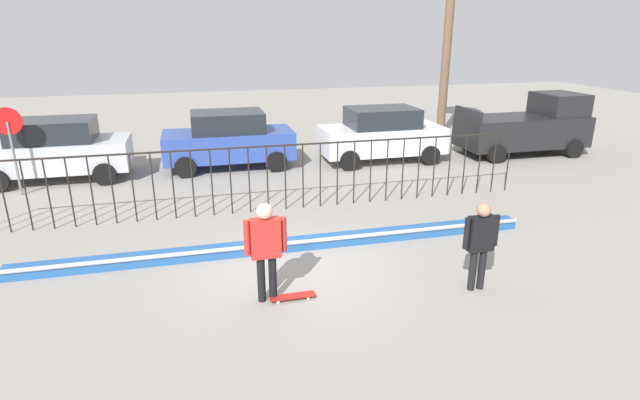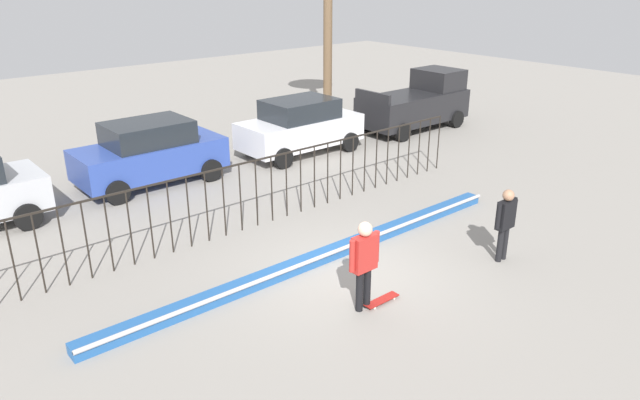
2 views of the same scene
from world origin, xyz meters
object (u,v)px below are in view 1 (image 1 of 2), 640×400
object	(u,v)px
parked_car_blue	(229,139)
parked_car_white	(381,134)
skateboarder	(266,244)
stop_sign	(11,139)
pickup_truck	(528,127)
parked_car_silver	(56,149)
camera_operator	(481,239)
skateboard	(292,296)

from	to	relation	value
parked_car_blue	parked_car_white	world-z (taller)	same
skateboarder	parked_car_blue	xyz separation A→B (m)	(0.06, 9.13, -0.11)
stop_sign	parked_car_white	bearing A→B (deg)	5.80
pickup_truck	stop_sign	world-z (taller)	stop_sign
skateboarder	stop_sign	world-z (taller)	stop_sign
parked_car_silver	parked_car_blue	distance (m)	5.30
parked_car_blue	stop_sign	world-z (taller)	stop_sign
skateboarder	camera_operator	world-z (taller)	skateboarder
parked_car_silver	parked_car_white	xyz separation A→B (m)	(10.61, -0.25, 0.00)
parked_car_silver	pickup_truck	xyz separation A→B (m)	(16.28, -0.59, 0.06)
stop_sign	skateboarder	bearing A→B (deg)	-51.60
parked_car_blue	parked_car_white	xyz separation A→B (m)	(5.31, -0.45, 0.00)
skateboarder	camera_operator	distance (m)	3.79
parked_car_blue	pickup_truck	xyz separation A→B (m)	(10.98, -0.79, 0.06)
skateboarder	stop_sign	xyz separation A→B (m)	(-5.97, 7.53, 0.54)
parked_car_white	parked_car_silver	bearing A→B (deg)	-176.94
parked_car_silver	stop_sign	xyz separation A→B (m)	(-0.73, -1.40, 0.64)
camera_operator	parked_car_silver	world-z (taller)	parked_car_silver
skateboarder	parked_car_silver	bearing A→B (deg)	129.85
parked_car_white	pickup_truck	size ratio (longest dim) A/B	0.91
skateboarder	pickup_truck	xyz separation A→B (m)	(11.04, 8.34, -0.04)
parked_car_blue	parked_car_silver	bearing A→B (deg)	-173.69
skateboarder	parked_car_white	world-z (taller)	parked_car_white
pickup_truck	camera_operator	bearing A→B (deg)	-130.29
camera_operator	parked_car_silver	xyz separation A→B (m)	(-8.99, 9.46, -0.03)
skateboarder	skateboard	xyz separation A→B (m)	(0.42, -0.09, -1.02)
skateboard	stop_sign	distance (m)	10.06
stop_sign	parked_car_silver	bearing A→B (deg)	62.42
skateboarder	pickup_truck	bearing A→B (deg)	46.54
skateboarder	camera_operator	bearing A→B (deg)	1.39
camera_operator	parked_car_white	bearing A→B (deg)	-61.67
skateboarder	parked_car_white	xyz separation A→B (m)	(5.37, 8.68, -0.11)
camera_operator	pickup_truck	bearing A→B (deg)	-91.10
stop_sign	camera_operator	bearing A→B (deg)	-39.68
camera_operator	parked_car_blue	size ratio (longest dim) A/B	0.39
camera_operator	parked_car_white	world-z (taller)	parked_car_white
parked_car_white	pickup_truck	xyz separation A→B (m)	(5.67, -0.34, 0.06)
skateboarder	stop_sign	size ratio (longest dim) A/B	0.72
skateboard	camera_operator	world-z (taller)	camera_operator
skateboard	stop_sign	size ratio (longest dim) A/B	0.32
parked_car_blue	parked_car_white	bearing A→B (deg)	-0.77
skateboard	parked_car_white	bearing A→B (deg)	47.86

